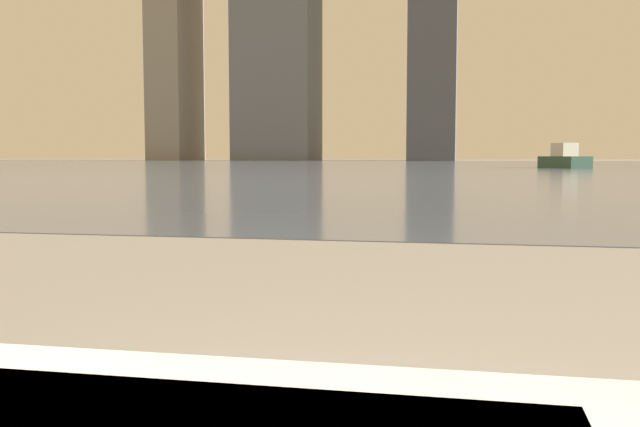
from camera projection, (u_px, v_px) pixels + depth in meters
harbor_water at (457, 165)px, 60.67m from camera, size 180.00×110.00×0.01m
harbor_boat_1 at (564, 159)px, 47.56m from camera, size 3.08×4.70×1.67m
skyline_tower_0 at (175, 45)px, 123.45m from camera, size 6.12×12.19×39.75m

